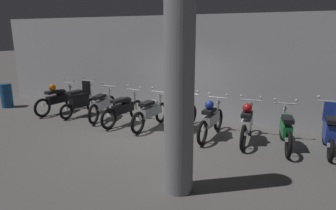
% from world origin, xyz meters
% --- Properties ---
extents(ground_plane, '(80.00, 80.00, 0.00)m').
position_xyz_m(ground_plane, '(0.00, 0.00, 0.00)').
color(ground_plane, '#565451').
extents(back_wall, '(16.61, 0.30, 3.39)m').
position_xyz_m(back_wall, '(0.00, 2.50, 1.69)').
color(back_wall, '#ADADB2').
rests_on(back_wall, ground).
extents(motorbike_slot_0, '(0.59, 1.95, 1.15)m').
position_xyz_m(motorbike_slot_0, '(-4.30, 0.78, 0.53)').
color(motorbike_slot_0, black).
rests_on(motorbike_slot_0, ground).
extents(motorbike_slot_1, '(0.58, 1.68, 1.29)m').
position_xyz_m(motorbike_slot_1, '(-3.34, 0.85, 0.53)').
color(motorbike_slot_1, black).
rests_on(motorbike_slot_1, ground).
extents(motorbike_slot_2, '(0.64, 1.93, 1.15)m').
position_xyz_m(motorbike_slot_2, '(-2.40, 0.87, 0.49)').
color(motorbike_slot_2, black).
rests_on(motorbike_slot_2, ground).
extents(motorbike_slot_3, '(0.58, 1.94, 1.15)m').
position_xyz_m(motorbike_slot_3, '(-1.43, 0.66, 0.49)').
color(motorbike_slot_3, black).
rests_on(motorbike_slot_3, ground).
extents(motorbike_slot_4, '(0.59, 1.95, 1.15)m').
position_xyz_m(motorbike_slot_4, '(-0.48, 0.67, 0.49)').
color(motorbike_slot_4, black).
rests_on(motorbike_slot_4, ground).
extents(motorbike_slot_5, '(0.59, 1.95, 1.15)m').
position_xyz_m(motorbike_slot_5, '(0.48, 0.82, 0.53)').
color(motorbike_slot_5, black).
rests_on(motorbike_slot_5, ground).
extents(motorbike_slot_6, '(0.59, 1.95, 1.15)m').
position_xyz_m(motorbike_slot_6, '(1.43, 0.63, 0.53)').
color(motorbike_slot_6, black).
rests_on(motorbike_slot_6, ground).
extents(motorbike_slot_7, '(0.59, 1.95, 1.15)m').
position_xyz_m(motorbike_slot_7, '(2.39, 0.70, 0.53)').
color(motorbike_slot_7, black).
rests_on(motorbike_slot_7, ground).
extents(motorbike_slot_8, '(0.60, 1.94, 1.15)m').
position_xyz_m(motorbike_slot_8, '(3.34, 0.69, 0.49)').
color(motorbike_slot_8, black).
rests_on(motorbike_slot_8, ground).
extents(motorbike_slot_9, '(0.59, 1.68, 1.29)m').
position_xyz_m(motorbike_slot_9, '(4.30, 0.84, 0.53)').
color(motorbike_slot_9, black).
rests_on(motorbike_slot_9, ground).
extents(support_pillar, '(0.52, 0.52, 3.39)m').
position_xyz_m(support_pillar, '(1.74, -2.36, 1.69)').
color(support_pillar, gray).
rests_on(support_pillar, ground).
extents(trash_bin, '(0.42, 0.42, 0.92)m').
position_xyz_m(trash_bin, '(-6.73, 0.56, 0.46)').
color(trash_bin, navy).
rests_on(trash_bin, ground).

